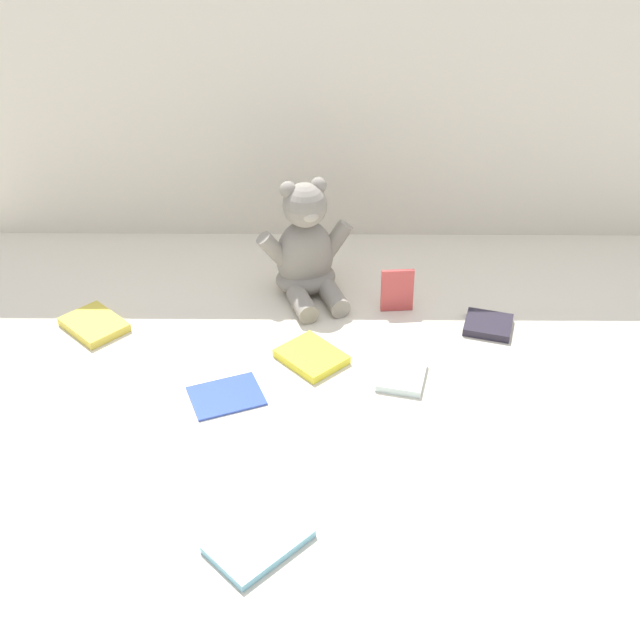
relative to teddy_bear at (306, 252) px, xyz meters
The scene contains 10 objects.
ground_plane 0.19m from the teddy_bear, 73.86° to the right, with size 3.20×3.20×0.00m, color silver.
backdrop_drape 0.36m from the teddy_bear, 80.31° to the left, with size 1.70×0.03×0.66m, color silver.
teddy_bear is the anchor object (origin of this frame).
book_case_0 0.69m from the teddy_bear, 94.44° to the right, with size 0.09×0.14×0.01m, color #7BBFD6.
book_case_1 0.40m from the teddy_bear, 20.81° to the right, with size 0.08×0.09×0.02m, color #272330.
book_case_2 0.21m from the teddy_bear, 20.61° to the right, with size 0.07×0.01×0.09m, color #C14240.
book_case_3 0.45m from the teddy_bear, 160.98° to the right, with size 0.09×0.12×0.02m, color gold.
book_case_4 0.39m from the teddy_bear, 110.73° to the right, with size 0.10×0.12×0.01m, color #3451B5.
book_case_5 0.26m from the teddy_bear, 86.53° to the right, with size 0.10×0.12×0.02m, color yellow.
book_case_6 0.36m from the teddy_bear, 58.97° to the right, with size 0.08×0.10×0.01m, color white.
Camera 1 is at (-0.01, -1.28, 0.91)m, focal length 44.50 mm.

